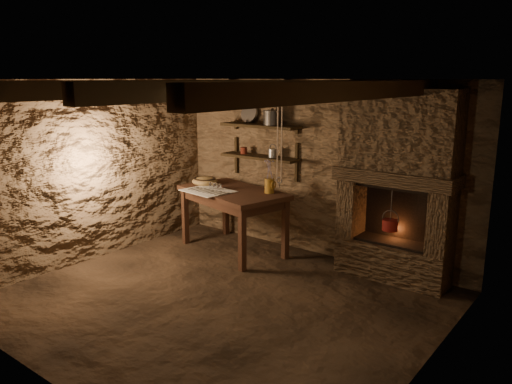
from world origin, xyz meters
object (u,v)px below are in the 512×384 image
Objects in this scene: red_pot at (390,224)px; stoneware_jug at (270,179)px; wooden_bowl at (205,181)px; work_table at (233,218)px; iron_stockpot at (272,119)px.

stoneware_jug is at bearing -172.72° from red_pot.
wooden_bowl is 2.77m from red_pot.
wooden_bowl is at bearing 163.57° from stoneware_jug.
stoneware_jug is at bearing 31.61° from work_table.
work_table is 3.19× the size of red_pot.
red_pot is (1.65, 0.21, -0.39)m from stoneware_jug.
red_pot is (2.74, 0.33, -0.24)m from wooden_bowl.
iron_stockpot reaches higher than work_table.
wooden_bowl is 1.50× the size of iron_stockpot.
iron_stockpot is at bearing 176.29° from red_pot.
red_pot reaches higher than wooden_bowl.
work_table is at bearing -122.13° from iron_stockpot.
stoneware_jug is at bearing 6.24° from wooden_bowl.
iron_stockpot is at bearing 26.77° from wooden_bowl.
iron_stockpot is 2.19m from red_pot.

